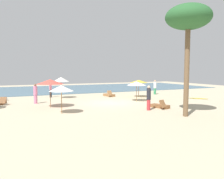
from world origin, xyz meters
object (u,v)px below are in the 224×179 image
object	(u,v)px
lounger_1	(0,103)
person_3	(51,88)
umbrella_1	(61,79)
person_2	(155,87)
umbrella_2	(139,81)
umbrella_5	(137,83)
umbrella_3	(61,88)
person_1	(149,98)
lounger_2	(109,95)
person_0	(35,94)
palm_2	(188,19)
umbrella_4	(50,82)
lounger_0	(160,106)
dog	(6,99)
surfboard	(198,98)

from	to	relation	value
lounger_1	person_3	size ratio (longest dim) A/B	0.91
umbrella_1	person_2	size ratio (longest dim) A/B	1.26
umbrella_2	person_2	xyz separation A→B (m)	(3.37, 1.64, -0.87)
umbrella_1	umbrella_5	world-z (taller)	umbrella_1
umbrella_3	person_1	distance (m)	6.54
person_2	lounger_2	bearing A→B (deg)	176.30
person_0	person_2	size ratio (longest dim) A/B	1.00
lounger_1	lounger_2	world-z (taller)	lounger_2
palm_2	lounger_1	bearing A→B (deg)	136.79
umbrella_3	lounger_2	world-z (taller)	umbrella_3
umbrella_1	lounger_1	world-z (taller)	umbrella_1
umbrella_4	lounger_0	size ratio (longest dim) A/B	1.33
lounger_1	lounger_2	xyz separation A→B (m)	(11.36, 1.62, -0.01)
umbrella_2	umbrella_3	world-z (taller)	umbrella_3
umbrella_3	dog	bearing A→B (deg)	112.37
umbrella_1	surfboard	size ratio (longest dim) A/B	1.21
lounger_2	person_2	size ratio (longest dim) A/B	0.95
umbrella_1	surfboard	world-z (taller)	umbrella_1
umbrella_4	lounger_2	distance (m)	9.31
person_3	lounger_0	bearing A→B (deg)	-57.68
person_2	surfboard	xyz separation A→B (m)	(1.72, -5.52, -0.89)
umbrella_2	person_2	distance (m)	3.85
umbrella_4	dog	distance (m)	7.35
person_1	dog	world-z (taller)	person_1
surfboard	umbrella_1	bearing A→B (deg)	154.26
lounger_2	person_1	world-z (taller)	person_1
person_0	person_3	bearing A→B (deg)	64.64
dog	person_1	bearing A→B (deg)	-46.22
umbrella_2	umbrella_4	xyz separation A→B (m)	(-10.25, -3.12, 0.32)
umbrella_3	person_2	xyz separation A→B (m)	(13.32, 7.69, -0.87)
lounger_1	person_3	distance (m)	6.16
lounger_0	palm_2	size ratio (longest dim) A/B	0.24
umbrella_1	lounger_0	bearing A→B (deg)	-57.81
umbrella_1	person_1	bearing A→B (deg)	-65.31
lounger_1	person_0	size ratio (longest dim) A/B	0.96
umbrella_4	umbrella_3	bearing A→B (deg)	-84.02
lounger_0	person_1	size ratio (longest dim) A/B	0.92
dog	umbrella_4	bearing A→B (deg)	-60.91
lounger_0	person_0	world-z (taller)	person_0
lounger_0	person_2	size ratio (longest dim) A/B	0.95
umbrella_4	lounger_1	xyz separation A→B (m)	(-3.86, 3.55, -1.94)
person_1	palm_2	world-z (taller)	palm_2
lounger_1	person_2	size ratio (longest dim) A/B	0.96
umbrella_1	person_1	world-z (taller)	umbrella_1
umbrella_1	umbrella_2	size ratio (longest dim) A/B	1.14
umbrella_5	palm_2	size ratio (longest dim) A/B	0.27
umbrella_2	surfboard	xyz separation A→B (m)	(5.09, -3.87, -1.76)
person_2	palm_2	distance (m)	14.46
lounger_0	lounger_2	bearing A→B (deg)	93.55
person_2	surfboard	world-z (taller)	person_2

